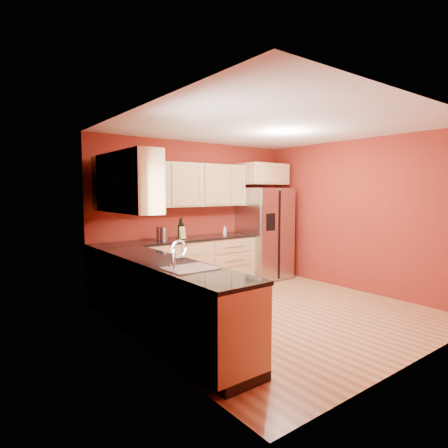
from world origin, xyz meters
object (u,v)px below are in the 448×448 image
at_px(refrigerator, 264,233).
at_px(soap_dispenser, 225,231).
at_px(canister_left, 164,234).
at_px(knife_block, 181,233).
at_px(wine_bottle_a, 181,228).

bearing_deg(refrigerator, soap_dispenser, 179.87).
xyz_separation_m(canister_left, knife_block, (0.33, 0.01, -0.01)).
distance_m(refrigerator, wine_bottle_a, 1.88).
bearing_deg(refrigerator, knife_block, 179.85).
height_order(refrigerator, soap_dispenser, refrigerator).
distance_m(knife_block, soap_dispenser, 0.90).
bearing_deg(canister_left, wine_bottle_a, 5.09).
relative_size(wine_bottle_a, knife_block, 1.79).
bearing_deg(soap_dispenser, knife_block, 179.84).
xyz_separation_m(refrigerator, wine_bottle_a, (-1.87, 0.03, 0.21)).
bearing_deg(canister_left, soap_dispenser, 0.15).
xyz_separation_m(refrigerator, soap_dispenser, (-0.97, 0.00, 0.12)).
height_order(canister_left, wine_bottle_a, wine_bottle_a).
relative_size(refrigerator, canister_left, 8.27).
bearing_deg(wine_bottle_a, refrigerator, -0.91).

